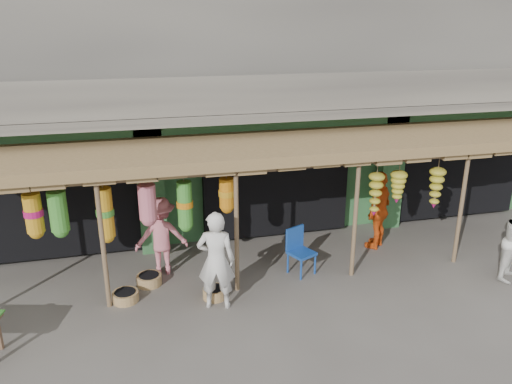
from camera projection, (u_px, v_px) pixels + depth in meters
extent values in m
plane|color=#514C47|center=(304.00, 276.00, 10.64)|extent=(80.00, 80.00, 0.00)
cube|color=gray|center=(249.00, 26.00, 13.57)|extent=(16.00, 6.00, 4.00)
cube|color=#2D6033|center=(248.00, 149.00, 14.86)|extent=(16.00, 5.70, 3.00)
cube|color=gray|center=(284.00, 113.00, 11.10)|extent=(16.00, 0.90, 0.22)
cube|color=gray|center=(290.00, 93.00, 10.57)|extent=(16.00, 0.10, 0.80)
cube|color=#2D6033|center=(278.00, 125.00, 11.58)|extent=(16.00, 0.35, 0.35)
cube|color=yellow|center=(50.00, 143.00, 10.38)|extent=(1.70, 0.06, 0.55)
cube|color=#B21414|center=(49.00, 143.00, 10.34)|extent=(1.30, 0.02, 0.30)
cube|color=black|center=(63.00, 191.00, 11.78)|extent=(3.60, 2.00, 2.50)
cube|color=black|center=(267.00, 175.00, 12.94)|extent=(3.60, 2.00, 2.50)
cube|color=black|center=(437.00, 162.00, 14.10)|extent=(3.60, 2.00, 2.50)
cube|color=#2D6033|center=(151.00, 190.00, 11.33)|extent=(0.60, 0.35, 3.00)
cube|color=#2D6033|center=(390.00, 172.00, 12.72)|extent=(0.60, 0.35, 3.00)
cylinder|color=brown|center=(103.00, 244.00, 9.10)|extent=(0.09, 0.09, 2.60)
cylinder|color=brown|center=(237.00, 231.00, 9.68)|extent=(0.09, 0.09, 2.60)
cylinder|color=brown|center=(355.00, 219.00, 10.26)|extent=(0.09, 0.09, 2.60)
cylinder|color=brown|center=(461.00, 208.00, 10.84)|extent=(0.09, 0.09, 2.60)
cylinder|color=brown|center=(299.00, 167.00, 9.58)|extent=(12.90, 0.08, 0.08)
cylinder|color=brown|center=(153.00, 179.00, 9.35)|extent=(5.50, 0.06, 0.06)
cube|color=brown|center=(294.00, 144.00, 10.58)|extent=(14.00, 2.70, 0.22)
cylinder|color=#164093|center=(301.00, 270.00, 10.41)|extent=(0.04, 0.04, 0.46)
cylinder|color=#164093|center=(315.00, 264.00, 10.65)|extent=(0.04, 0.04, 0.46)
cylinder|color=#164093|center=(288.00, 263.00, 10.71)|extent=(0.04, 0.04, 0.46)
cylinder|color=#164093|center=(302.00, 258.00, 10.95)|extent=(0.04, 0.04, 0.46)
cube|color=#164093|center=(302.00, 253.00, 10.60)|extent=(0.63, 0.63, 0.06)
cube|color=#164093|center=(295.00, 238.00, 10.68)|extent=(0.46, 0.24, 0.51)
cylinder|color=olive|center=(149.00, 280.00, 10.27)|extent=(0.66, 0.66, 0.21)
cylinder|color=olive|center=(125.00, 297.00, 9.67)|extent=(0.52, 0.52, 0.19)
cylinder|color=olive|center=(215.00, 293.00, 9.78)|extent=(0.53, 0.53, 0.21)
imported|color=silver|center=(216.00, 260.00, 9.22)|extent=(0.80, 0.62, 1.93)
imported|color=#E35515|center=(379.00, 210.00, 11.73)|extent=(1.13, 1.07, 1.88)
imported|color=#DB7481|center=(161.00, 236.00, 10.51)|extent=(1.12, 0.66, 1.72)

